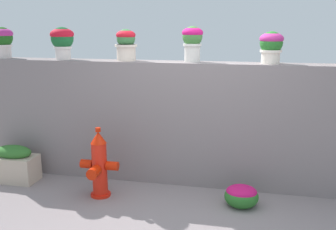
{
  "coord_description": "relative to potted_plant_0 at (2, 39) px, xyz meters",
  "views": [
    {
      "loc": [
        0.71,
        -3.87,
        2.11
      ],
      "look_at": [
        -0.33,
        0.86,
        0.97
      ],
      "focal_mm": 41.2,
      "sensor_mm": 36.0,
      "label": 1
    }
  ],
  "objects": [
    {
      "name": "fire_hydrant",
      "position": [
        1.71,
        -0.74,
        -1.5
      ],
      "size": [
        0.49,
        0.38,
        0.89
      ],
      "color": "red",
      "rests_on": "ground"
    },
    {
      "name": "potted_plant_1",
      "position": [
        0.95,
        -0.03,
        0.0
      ],
      "size": [
        0.32,
        0.32,
        0.44
      ],
      "color": "silver",
      "rests_on": "stone_wall"
    },
    {
      "name": "potted_plant_4",
      "position": [
        3.71,
        -0.02,
        -0.04
      ],
      "size": [
        0.29,
        0.29,
        0.39
      ],
      "color": "silver",
      "rests_on": "stone_wall"
    },
    {
      "name": "potted_plant_3",
      "position": [
        2.74,
        0.01,
        0.01
      ],
      "size": [
        0.27,
        0.27,
        0.45
      ],
      "color": "silver",
      "rests_on": "stone_wall"
    },
    {
      "name": "stone_wall",
      "position": [
        2.79,
        -0.02,
        -1.09
      ],
      "size": [
        6.22,
        0.37,
        1.64
      ],
      "primitive_type": "cube",
      "color": "gray",
      "rests_on": "ground"
    },
    {
      "name": "potted_plant_0",
      "position": [
        0.0,
        0.0,
        0.0
      ],
      "size": [
        0.3,
        0.3,
        0.44
      ],
      "color": "silver",
      "rests_on": "stone_wall"
    },
    {
      "name": "ground_plane",
      "position": [
        2.79,
        -1.09,
        -1.91
      ],
      "size": [
        24.0,
        24.0,
        0.0
      ],
      "primitive_type": "plane",
      "color": "gray"
    },
    {
      "name": "planter_box",
      "position": [
        0.37,
        -0.53,
        -1.66
      ],
      "size": [
        0.62,
        0.34,
        0.51
      ],
      "color": "#BBA793",
      "rests_on": "ground"
    },
    {
      "name": "flower_bush_left",
      "position": [
        3.45,
        -0.65,
        -1.77
      ],
      "size": [
        0.4,
        0.36,
        0.27
      ],
      "color": "#2A6926",
      "rests_on": "ground"
    },
    {
      "name": "potted_plant_2",
      "position": [
        1.85,
        -0.02,
        -0.04
      ],
      "size": [
        0.3,
        0.3,
        0.41
      ],
      "color": "beige",
      "rests_on": "stone_wall"
    }
  ]
}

